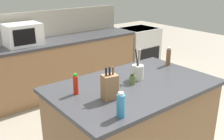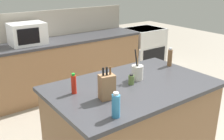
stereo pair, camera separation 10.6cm
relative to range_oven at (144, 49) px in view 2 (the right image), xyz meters
name	(u,v)px [view 2 (the right image)]	position (x,y,z in m)	size (l,w,h in m)	color
back_counter_run	(64,66)	(-1.89, 0.00, 0.00)	(2.94, 0.66, 0.94)	#936B47
wall_backsplash	(53,23)	(-1.89, 0.32, 0.70)	(2.90, 0.03, 0.46)	#B2A899
kitchen_island	(132,126)	(-2.19, -2.20, 0.00)	(1.65, 1.04, 0.94)	#936B47
range_oven	(144,49)	(0.00, 0.00, 0.00)	(0.76, 0.65, 0.92)	white
microwave	(27,34)	(-2.47, 0.00, 0.64)	(0.53, 0.39, 0.34)	white
knife_block	(107,87)	(-2.58, -2.31, 0.59)	(0.15, 0.12, 0.29)	#936B47
utensil_crock	(137,72)	(-2.07, -2.12, 0.56)	(0.12, 0.12, 0.32)	beige
pepper_grinder	(170,57)	(-1.47, -2.02, 0.58)	(0.05, 0.05, 0.22)	brown
spice_jar_oregano	(131,80)	(-2.20, -2.19, 0.52)	(0.06, 0.06, 0.11)	#567038
hot_sauce_bottle	(74,84)	(-2.76, -2.04, 0.56)	(0.05, 0.05, 0.19)	red
dish_soap_bottle	(116,106)	(-2.71, -2.61, 0.57)	(0.06, 0.06, 0.20)	#3384BC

